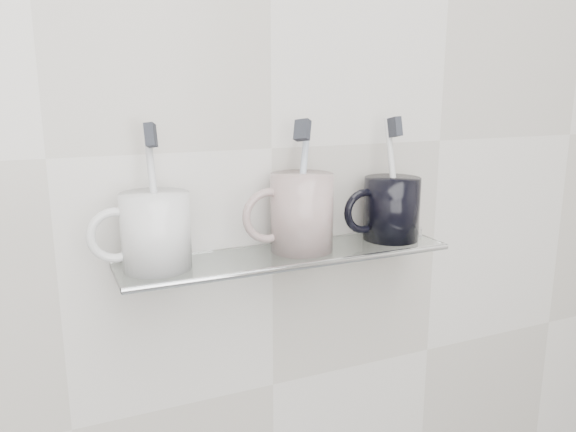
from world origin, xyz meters
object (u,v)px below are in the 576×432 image
mug_left (156,231)px  mug_center (302,212)px  mug_right (392,209)px  shelf_glass (288,255)px

mug_left → mug_center: size_ratio=0.89×
mug_right → shelf_glass: bearing=-168.0°
shelf_glass → mug_left: mug_left is taller
shelf_glass → mug_right: mug_right is taller
shelf_glass → mug_center: 0.07m
mug_left → mug_right: 0.38m
shelf_glass → mug_center: size_ratio=4.27×
shelf_glass → mug_center: mug_center is taller
mug_left → mug_right: bearing=-14.7°
mug_center → mug_right: bearing=-17.3°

